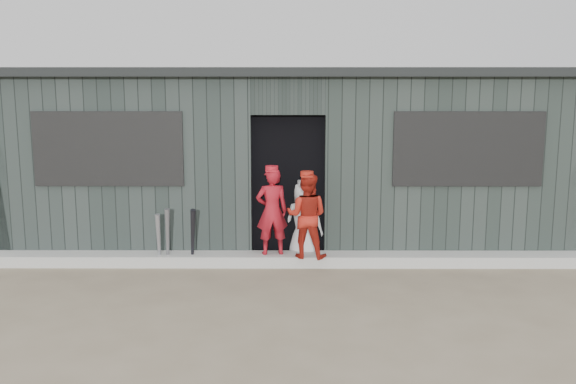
{
  "coord_description": "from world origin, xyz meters",
  "views": [
    {
      "loc": [
        0.03,
        -6.52,
        2.46
      ],
      "look_at": [
        0.0,
        1.8,
        1.0
      ],
      "focal_mm": 40.0,
      "sensor_mm": 36.0,
      "label": 1
    }
  ],
  "objects_px": {
    "dugout": "(288,155)",
    "player_red_left": "(272,211)",
    "bat_mid": "(168,237)",
    "bat_right": "(193,237)",
    "bat_left": "(159,240)",
    "player_red_right": "(307,216)",
    "player_grey_back": "(304,221)"
  },
  "relations": [
    {
      "from": "player_grey_back",
      "to": "dugout",
      "type": "relative_size",
      "value": 0.13
    },
    {
      "from": "player_red_right",
      "to": "player_grey_back",
      "type": "bearing_deg",
      "value": -72.43
    },
    {
      "from": "bat_right",
      "to": "player_grey_back",
      "type": "relative_size",
      "value": 0.76
    },
    {
      "from": "bat_left",
      "to": "dugout",
      "type": "distance_m",
      "value": 2.63
    },
    {
      "from": "bat_left",
      "to": "bat_right",
      "type": "relative_size",
      "value": 0.87
    },
    {
      "from": "bat_mid",
      "to": "player_grey_back",
      "type": "bearing_deg",
      "value": 10.64
    },
    {
      "from": "bat_mid",
      "to": "player_red_right",
      "type": "bearing_deg",
      "value": -2.44
    },
    {
      "from": "bat_right",
      "to": "player_grey_back",
      "type": "xyz_separation_m",
      "value": [
        1.48,
        0.36,
        0.14
      ]
    },
    {
      "from": "player_grey_back",
      "to": "player_red_right",
      "type": "bearing_deg",
      "value": 113.2
    },
    {
      "from": "bat_right",
      "to": "player_grey_back",
      "type": "distance_m",
      "value": 1.53
    },
    {
      "from": "bat_left",
      "to": "dugout",
      "type": "relative_size",
      "value": 0.09
    },
    {
      "from": "bat_right",
      "to": "bat_left",
      "type": "bearing_deg",
      "value": 177.17
    },
    {
      "from": "bat_mid",
      "to": "dugout",
      "type": "height_order",
      "value": "dugout"
    },
    {
      "from": "player_red_left",
      "to": "player_red_right",
      "type": "xyz_separation_m",
      "value": [
        0.46,
        -0.16,
        -0.02
      ]
    },
    {
      "from": "dugout",
      "to": "player_red_left",
      "type": "bearing_deg",
      "value": -97.28
    },
    {
      "from": "bat_right",
      "to": "player_red_right",
      "type": "bearing_deg",
      "value": -2.09
    },
    {
      "from": "player_red_left",
      "to": "player_grey_back",
      "type": "xyz_separation_m",
      "value": [
        0.43,
        0.26,
        -0.19
      ]
    },
    {
      "from": "player_red_right",
      "to": "bat_left",
      "type": "bearing_deg",
      "value": 10.78
    },
    {
      "from": "bat_mid",
      "to": "bat_right",
      "type": "relative_size",
      "value": 0.97
    },
    {
      "from": "player_grey_back",
      "to": "bat_right",
      "type": "bearing_deg",
      "value": 32.54
    },
    {
      "from": "bat_right",
      "to": "dugout",
      "type": "distance_m",
      "value": 2.36
    },
    {
      "from": "player_red_left",
      "to": "player_red_right",
      "type": "bearing_deg",
      "value": 150.29
    },
    {
      "from": "player_grey_back",
      "to": "bat_left",
      "type": "bearing_deg",
      "value": 28.7
    },
    {
      "from": "bat_left",
      "to": "bat_right",
      "type": "height_order",
      "value": "bat_right"
    },
    {
      "from": "player_red_left",
      "to": "bat_right",
      "type": "bearing_deg",
      "value": -4.52
    },
    {
      "from": "player_red_right",
      "to": "player_grey_back",
      "type": "relative_size",
      "value": 1.03
    },
    {
      "from": "bat_mid",
      "to": "bat_right",
      "type": "distance_m",
      "value": 0.34
    },
    {
      "from": "bat_left",
      "to": "bat_mid",
      "type": "relative_size",
      "value": 0.9
    },
    {
      "from": "bat_mid",
      "to": "bat_right",
      "type": "height_order",
      "value": "bat_right"
    },
    {
      "from": "bat_mid",
      "to": "dugout",
      "type": "distance_m",
      "value": 2.54
    },
    {
      "from": "bat_left",
      "to": "dugout",
      "type": "height_order",
      "value": "dugout"
    },
    {
      "from": "bat_mid",
      "to": "player_red_left",
      "type": "bearing_deg",
      "value": 3.44
    }
  ]
}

